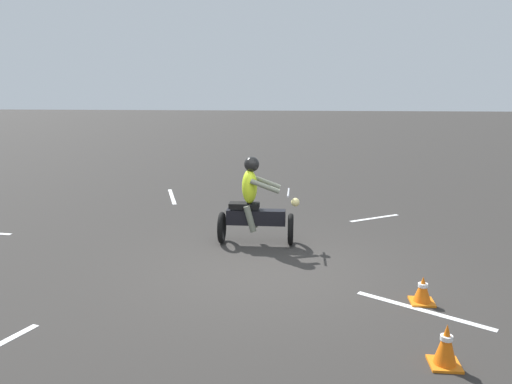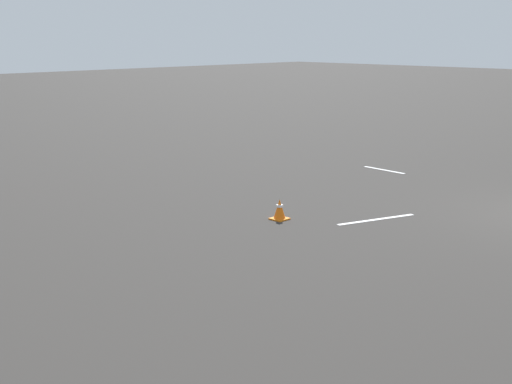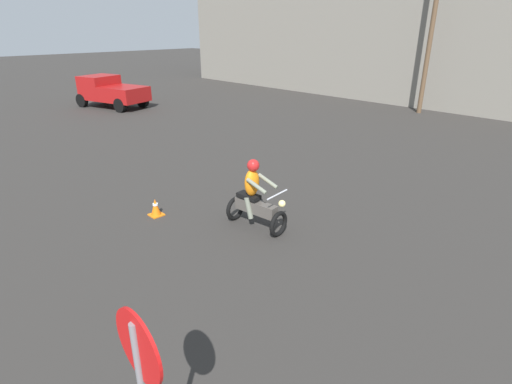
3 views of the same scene
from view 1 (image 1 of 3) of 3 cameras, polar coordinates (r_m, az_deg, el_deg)
The scene contains 7 objects.
ground_plane at distance 8.13m, azimuth 1.70°, elevation -8.99°, with size 120.00×120.00×0.00m, color #2D2B28.
motorcycle_rider_foreground at distance 9.29m, azimuth -0.21°, elevation -1.65°, with size 1.51×0.70×1.66m.
traffic_cone_near_left at distance 5.83m, azimuth 20.88°, elevation -16.09°, with size 0.32×0.32×0.47m.
traffic_cone_mid_left at distance 7.29m, azimuth 18.50°, elevation -10.61°, with size 0.32×0.32×0.38m.
lane_stripe_nw at distance 7.13m, azimuth 18.46°, elevation -12.67°, with size 0.10×1.86×0.01m, color silver.
lane_stripe_sw at distance 11.62m, azimuth 13.41°, elevation -2.91°, with size 0.10×1.35×0.01m, color silver.
lane_stripe_s at distance 13.75m, azimuth -9.58°, elevation -0.50°, with size 0.10×1.96×0.01m, color silver.
Camera 1 is at (-0.50, 7.59, 2.87)m, focal length 35.00 mm.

